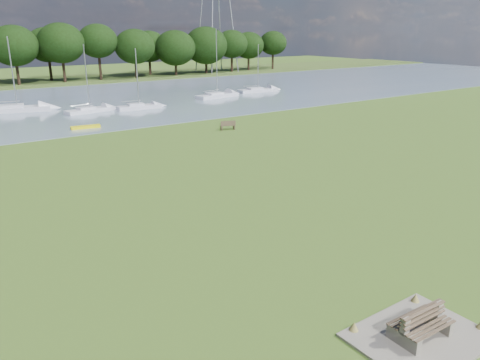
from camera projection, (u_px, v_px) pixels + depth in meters
ground at (199, 207)px, 25.84m from camera, size 220.00×220.00×0.00m
river at (31, 107)px, 58.61m from camera, size 220.00×40.00×0.10m
concrete_pad at (419, 337)px, 14.90m from camera, size 4.20×3.20×0.10m
bench_pair at (421, 324)px, 14.75m from camera, size 1.99×1.21×1.06m
riverbank_bench at (228, 125)px, 45.38m from camera, size 1.56×0.86×0.92m
kayak at (86, 127)px, 46.02m from camera, size 2.86×0.97×0.28m
sailboat_0 at (217, 94)px, 66.56m from camera, size 6.96×3.01×9.40m
sailboat_3 at (139, 105)px, 56.94m from camera, size 5.41×1.85×7.16m
sailboat_4 at (89, 109)px, 54.75m from camera, size 5.92×2.70×7.72m
sailboat_5 at (257, 89)px, 72.32m from camera, size 6.60×2.33×7.13m
sailboat_6 at (17, 107)px, 55.23m from camera, size 7.52×3.77×8.55m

